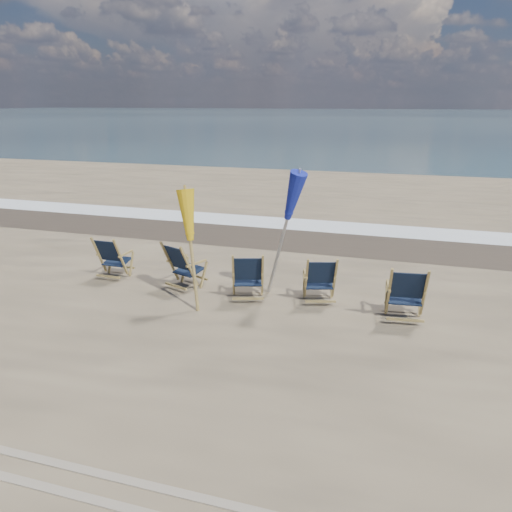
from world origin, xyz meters
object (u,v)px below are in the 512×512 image
Objects in this scene: beach_chair_2 at (263,277)px; beach_chair_4 at (424,296)px; umbrella_blue at (282,196)px; beach_chair_3 at (335,280)px; beach_chair_1 at (189,269)px; beach_chair_0 at (121,259)px; umbrella_yellow at (191,222)px.

beach_chair_4 is at bearing 158.68° from beach_chair_2.
umbrella_blue is (0.27, 0.25, 1.41)m from beach_chair_2.
beach_chair_1 is at bearing -12.06° from beach_chair_3.
beach_chair_3 is at bearing -0.62° from umbrella_blue.
beach_chair_0 is 0.96× the size of beach_chair_1.
beach_chair_3 is 0.43× the size of umbrella_yellow.
umbrella_yellow is at bearing 3.55° from beach_chair_3.
beach_chair_0 is at bearing -21.88° from beach_chair_2.
umbrella_yellow reaches higher than beach_chair_2.
beach_chair_0 is 0.37× the size of umbrella_blue.
umbrella_yellow is at bearing 0.29° from beach_chair_4.
beach_chair_3 is 2.67m from umbrella_yellow.
beach_chair_2 is at bearing -159.07° from beach_chair_1.
beach_chair_1 reaches higher than beach_chair_0.
umbrella_yellow is (-1.05, -0.62, 1.06)m from beach_chair_2.
beach_chair_0 is 1.01× the size of beach_chair_3.
beach_chair_3 is 1.53m from beach_chair_4.
umbrella_blue reaches higher than beach_chair_3.
beach_chair_3 is 0.91× the size of beach_chair_4.
beach_chair_0 is at bearing 14.06° from beach_chair_1.
beach_chair_1 is 1.28m from umbrella_yellow.
beach_chair_2 is at bearing -5.97° from beach_chair_3.
umbrella_blue is at bearing 33.45° from umbrella_yellow.
beach_chair_2 is 1.26m from beach_chair_3.
beach_chair_3 is at bearing 20.65° from umbrella_yellow.
umbrella_blue reaches higher than umbrella_yellow.
beach_chair_1 is 4.12m from beach_chair_4.
umbrella_blue is at bearing -150.41° from beach_chair_1.
beach_chair_0 is at bearing 156.66° from umbrella_yellow.
umbrella_yellow is at bearing 12.63° from beach_chair_2.
beach_chair_4 is 3.92m from umbrella_yellow.
beach_chair_3 is at bearing -153.63° from beach_chair_1.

